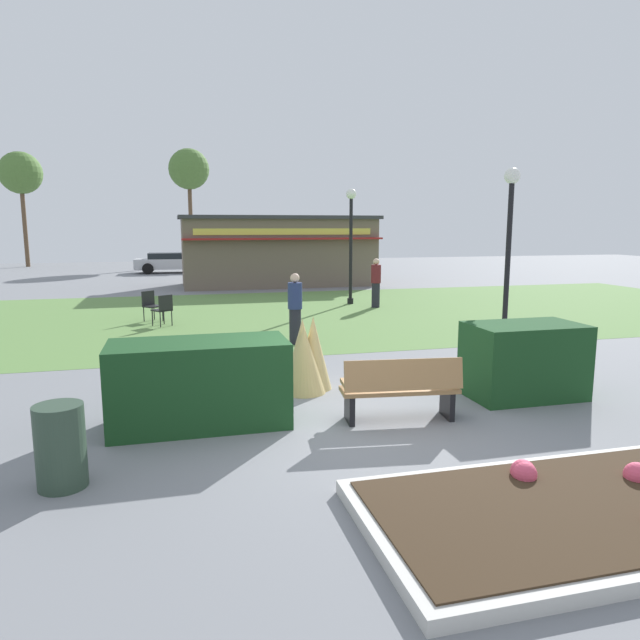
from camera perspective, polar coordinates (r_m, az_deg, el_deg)
name	(u,v)px	position (r m, az deg, el deg)	size (l,w,h in m)	color
ground_plane	(346,424)	(8.28, 2.63, -10.33)	(80.00, 80.00, 0.00)	slate
lawn_patch	(250,315)	(18.12, -6.95, 0.46)	(36.00, 12.00, 0.01)	#5B8442
flower_bed	(571,511)	(6.26, 23.76, -17.05)	(4.01, 2.25, 0.33)	beige
park_bench	(401,389)	(8.33, 8.04, -6.82)	(1.75, 0.72, 0.95)	#9E7547
hedge_left	(200,384)	(8.25, -11.92, -6.22)	(2.46, 1.10, 1.21)	#19421E
hedge_right	(524,360)	(9.97, 19.67, -3.82)	(1.83, 1.10, 1.22)	#19421E
ornamental_grass_behind_left	(313,353)	(9.84, -0.68, -3.27)	(0.64, 0.64, 1.27)	tan
ornamental_grass_behind_right	(303,355)	(9.75, -1.76, -3.47)	(0.68, 0.68, 1.25)	tan
ornamental_grass_behind_center	(304,360)	(9.63, -1.60, -3.96)	(0.73, 0.73, 1.14)	tan
lamppost_mid	(509,235)	(13.84, 18.34, 8.01)	(0.36, 0.36, 4.08)	black
lamppost_far	(351,232)	(20.55, 3.10, 8.76)	(0.36, 0.36, 4.08)	black
trash_bin	(61,446)	(6.85, -24.45, -11.39)	(0.52, 0.52, 0.92)	#2D4233
food_kiosk	(278,250)	(27.30, -4.21, 6.93)	(9.12, 4.07, 3.25)	#6B5B4C
cafe_chair_west	(164,308)	(16.58, -15.33, 1.20)	(0.61, 0.61, 0.89)	black
cafe_chair_east	(151,303)	(17.59, -16.52, 1.60)	(0.62, 0.62, 0.89)	black
person_strolling	(376,283)	(19.78, 5.59, 3.73)	(0.34, 0.34, 1.69)	#23232D
person_standing	(295,308)	(13.54, -2.50, 1.17)	(0.34, 0.34, 1.69)	#23232D
parked_car_west_slot	(171,262)	(35.65, -14.67, 5.62)	(4.26, 2.17, 1.20)	#B7BABF
tree_left_bg	(21,174)	(44.48, -27.69, 12.78)	(2.80, 2.80, 7.71)	brown
tree_right_bg	(189,170)	(42.14, -12.94, 14.36)	(2.80, 2.80, 8.09)	brown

